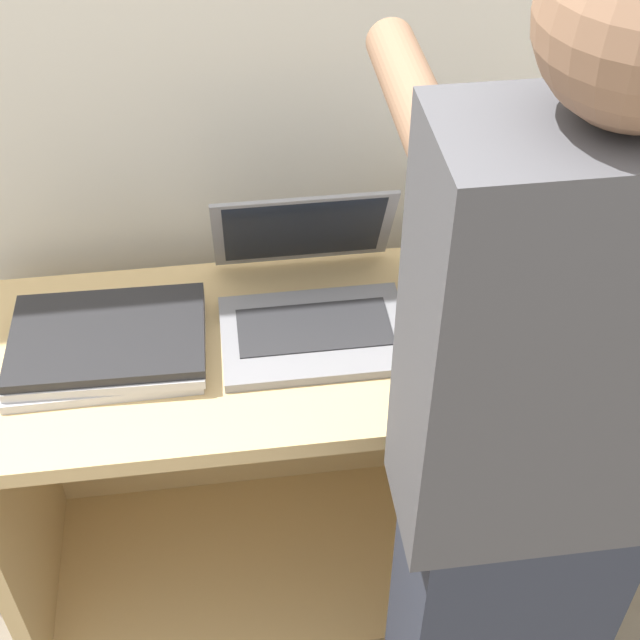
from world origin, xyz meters
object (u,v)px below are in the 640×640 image
Objects in this scene: laptop_open at (311,299)px; laptop_stack_right at (514,299)px; laptop_stack_left at (107,345)px; person at (527,483)px.

laptop_open is 0.94× the size of laptop_stack_right.
laptop_stack_left is 0.78m from laptop_stack_right.
laptop_stack_left is at bearing 144.38° from person.
person is (-0.13, -0.47, 0.05)m from laptop_stack_right.
laptop_stack_right is at bearing 74.93° from person.
laptop_open is 0.39m from laptop_stack_right.
laptop_stack_left is at bearing 179.64° from laptop_stack_right.
laptop_open is 0.40m from laptop_stack_left.
person is at bearing -35.62° from laptop_stack_left.
laptop_open is at bearing 116.58° from person.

